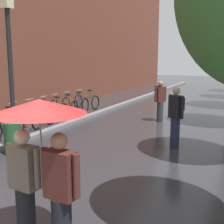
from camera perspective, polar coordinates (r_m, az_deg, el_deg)
kerb_strip at (r=13.95m, az=-1.95°, el=0.07°), size 0.30×36.00×0.12m
parked_bicycle_2 at (r=10.65m, az=-19.48°, el=-2.03°), size 1.12×0.76×0.96m
parked_bicycle_3 at (r=11.28m, az=-16.21°, el=-1.19°), size 1.17×0.85×0.96m
parked_bicycle_4 at (r=12.01m, az=-13.55°, el=-0.37°), size 1.10×0.73×0.96m
parked_bicycle_5 at (r=12.73m, az=-11.05°, el=0.33°), size 1.14×0.79×0.96m
parked_bicycle_6 at (r=13.48m, az=-9.03°, el=0.95°), size 1.15×0.81×0.96m
parked_bicycle_7 at (r=14.23m, az=-6.90°, el=1.49°), size 1.13×0.78×0.96m
parked_bicycle_8 at (r=15.07m, az=-4.81°, el=2.03°), size 1.12×0.76×0.96m
couple_under_umbrella at (r=3.99m, az=-13.25°, el=-6.83°), size 1.22×1.19×2.04m
street_lamp_post at (r=8.23m, az=-18.60°, el=8.63°), size 0.24×0.24×4.05m
litter_bin at (r=8.46m, az=-18.23°, el=-4.74°), size 0.44×0.44×0.85m
pedestrian_walking_midground at (r=8.66m, az=11.94°, el=-0.74°), size 0.50×0.45×1.73m
pedestrian_walking_far at (r=12.14m, az=9.04°, el=2.25°), size 0.45×0.51×1.62m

